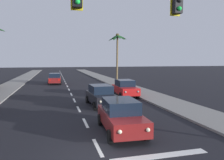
% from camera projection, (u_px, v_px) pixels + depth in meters
% --- Properties ---
extents(ground_plane, '(220.00, 220.00, 0.00)m').
position_uv_depth(ground_plane, '(102.00, 156.00, 8.50)').
color(ground_plane, black).
extents(sidewalk_right, '(3.20, 110.00, 0.14)m').
position_uv_depth(sidewalk_right, '(127.00, 87.00, 29.74)').
color(sidewalk_right, gray).
rests_on(sidewalk_right, ground).
extents(sidewalk_left, '(3.20, 110.00, 0.14)m').
position_uv_depth(sidewalk_left, '(2.00, 91.00, 25.77)').
color(sidewalk_left, gray).
rests_on(sidewalk_left, ground).
extents(lane_markings, '(4.28, 88.67, 0.01)m').
position_uv_depth(lane_markings, '(72.00, 89.00, 28.35)').
color(lane_markings, silver).
rests_on(lane_markings, ground).
extents(traffic_signal_mast, '(11.84, 0.41, 7.28)m').
position_uv_depth(traffic_signal_mast, '(180.00, 20.00, 8.44)').
color(traffic_signal_mast, '#2D2D33').
rests_on(traffic_signal_mast, ground).
extents(sedan_lead_at_stop_bar, '(2.09, 4.51, 1.68)m').
position_uv_depth(sedan_lead_at_stop_bar, '(121.00, 116.00, 11.27)').
color(sedan_lead_at_stop_bar, maroon).
rests_on(sedan_lead_at_stop_bar, ground).
extents(sedan_third_in_queue, '(2.12, 4.51, 1.68)m').
position_uv_depth(sedan_third_in_queue, '(101.00, 95.00, 17.81)').
color(sedan_third_in_queue, black).
rests_on(sedan_third_in_queue, ground).
extents(sedan_oncoming_far, '(2.08, 4.50, 1.68)m').
position_uv_depth(sedan_oncoming_far, '(55.00, 78.00, 34.05)').
color(sedan_oncoming_far, maroon).
rests_on(sedan_oncoming_far, ground).
extents(sedan_parked_nearest_kerb, '(2.03, 4.48, 1.68)m').
position_uv_depth(sedan_parked_nearest_kerb, '(125.00, 88.00, 22.51)').
color(sedan_parked_nearest_kerb, red).
rests_on(sedan_parked_nearest_kerb, ground).
extents(palm_right_third, '(3.21, 3.36, 8.06)m').
position_uv_depth(palm_right_third, '(117.00, 46.00, 35.81)').
color(palm_right_third, brown).
rests_on(palm_right_third, ground).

